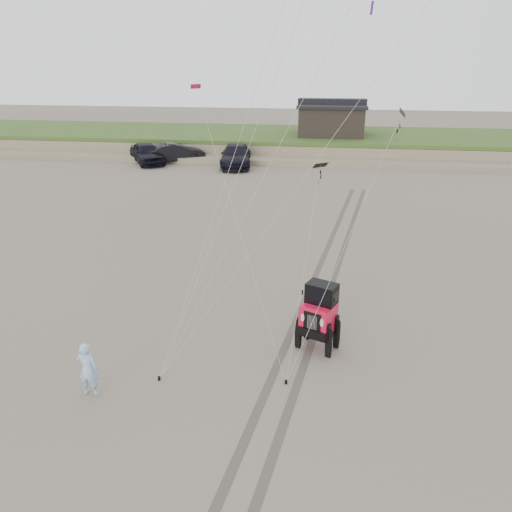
# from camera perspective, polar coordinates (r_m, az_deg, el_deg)

# --- Properties ---
(ground) EXTENTS (160.00, 160.00, 0.00)m
(ground) POSITION_cam_1_polar(r_m,az_deg,el_deg) (15.31, 0.08, -13.40)
(ground) COLOR #6B6054
(ground) RESTS_ON ground
(dune_ridge) EXTENTS (160.00, 14.25, 1.73)m
(dune_ridge) POSITION_cam_1_polar(r_m,az_deg,el_deg) (50.53, 6.13, 12.71)
(dune_ridge) COLOR #7A6B54
(dune_ridge) RESTS_ON ground
(cabin) EXTENTS (6.40, 5.40, 3.35)m
(cabin) POSITION_cam_1_polar(r_m,az_deg,el_deg) (49.68, 8.61, 15.25)
(cabin) COLOR black
(cabin) RESTS_ON dune_ridge
(truck_a) EXTENTS (4.74, 5.58, 1.81)m
(truck_a) POSITION_cam_1_polar(r_m,az_deg,el_deg) (45.51, -12.37, 11.41)
(truck_a) COLOR black
(truck_a) RESTS_ON ground
(truck_b) EXTENTS (5.27, 3.96, 1.66)m
(truck_b) POSITION_cam_1_polar(r_m,az_deg,el_deg) (45.60, -9.16, 11.57)
(truck_b) COLOR black
(truck_b) RESTS_ON ground
(truck_c) EXTENTS (3.29, 6.42, 1.78)m
(truck_c) POSITION_cam_1_polar(r_m,az_deg,el_deg) (43.40, -2.32, 11.38)
(truck_c) COLOR black
(truck_c) RESTS_ON ground
(jeep) EXTENTS (3.82, 5.25, 1.80)m
(jeep) POSITION_cam_1_polar(r_m,az_deg,el_deg) (16.18, 7.11, -7.70)
(jeep) COLOR red
(jeep) RESTS_ON ground
(man) EXTENTS (0.60, 0.40, 1.65)m
(man) POSITION_cam_1_polar(r_m,az_deg,el_deg) (14.83, -18.68, -12.16)
(man) COLOR #8FB7DE
(man) RESTS_ON ground
(stake_main) EXTENTS (0.08, 0.08, 0.12)m
(stake_main) POSITION_cam_1_polar(r_m,az_deg,el_deg) (15.31, -11.01, -13.57)
(stake_main) COLOR black
(stake_main) RESTS_ON ground
(stake_aux) EXTENTS (0.08, 0.08, 0.12)m
(stake_aux) POSITION_cam_1_polar(r_m,az_deg,el_deg) (14.93, 3.45, -14.18)
(stake_aux) COLOR black
(stake_aux) RESTS_ON ground
(tire_tracks) EXTENTS (5.22, 29.74, 0.01)m
(tire_tracks) POSITION_cam_1_polar(r_m,az_deg,el_deg) (22.20, 8.08, -1.76)
(tire_tracks) COLOR #4C443D
(tire_tracks) RESTS_ON ground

